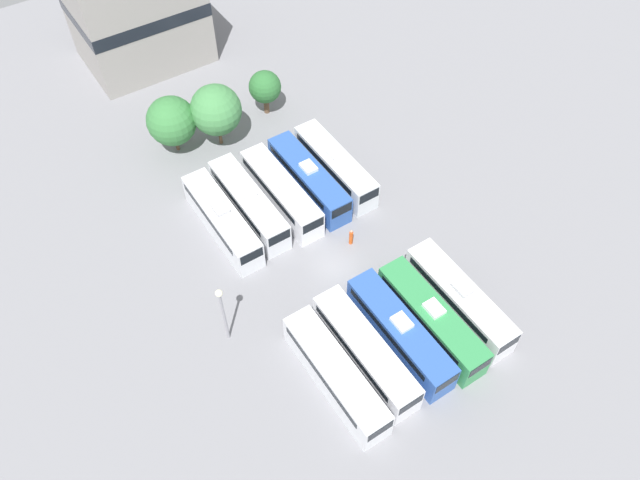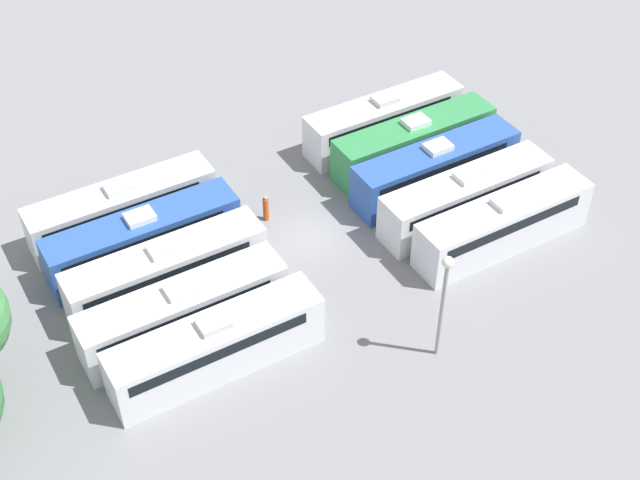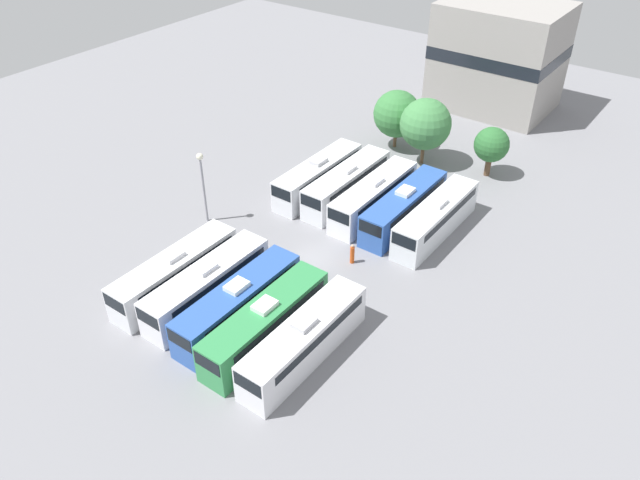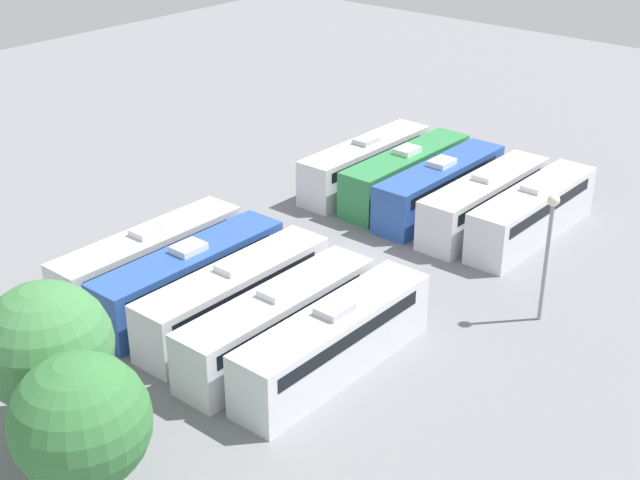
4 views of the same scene
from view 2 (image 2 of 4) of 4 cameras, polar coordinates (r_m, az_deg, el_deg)
ground_plane at (r=53.06m, az=-0.65°, el=0.16°), size 117.02×117.02×0.00m
bus_0 at (r=52.57m, az=11.62°, el=1.08°), size 2.52×11.23×3.41m
bus_1 at (r=54.06m, az=9.30°, el=2.76°), size 2.52×11.23×3.41m
bus_2 at (r=56.10m, az=7.40°, el=4.63°), size 2.52×11.23×3.41m
bus_3 at (r=58.14m, az=6.02°, el=6.25°), size 2.52×11.23×3.41m
bus_4 at (r=60.12m, az=4.09°, el=7.71°), size 2.52×11.23×3.41m
bus_5 at (r=45.09m, az=-6.69°, el=-6.69°), size 2.52×11.23×3.41m
bus_6 at (r=46.94m, az=-8.75°, el=-4.48°), size 2.52×11.23×3.41m
bus_7 at (r=49.26m, az=-9.82°, el=-1.92°), size 2.52×11.23×3.41m
bus_8 at (r=51.49m, az=-11.26°, el=0.12°), size 2.52×11.23×3.41m
bus_9 at (r=53.80m, az=-12.57°, el=2.00°), size 2.52×11.23×3.41m
worker_person at (r=53.89m, az=-3.49°, el=2.02°), size 0.36×0.36×1.80m
light_pole at (r=43.67m, az=7.96°, el=-3.13°), size 0.60×0.60×6.77m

